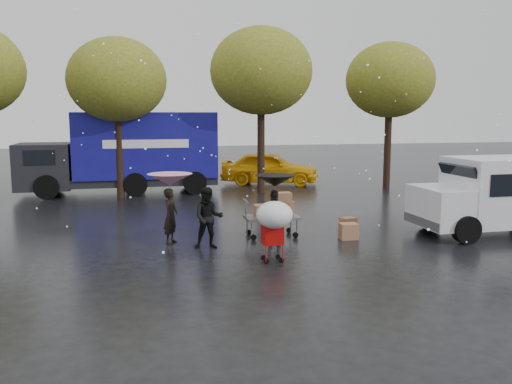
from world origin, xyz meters
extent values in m
plane|color=black|center=(0.00, 0.00, 0.00)|extent=(90.00, 90.00, 0.00)
imported|color=black|center=(-2.05, 1.32, 0.74)|extent=(0.56, 0.64, 1.48)
imported|color=black|center=(-1.14, 0.57, 0.79)|extent=(0.85, 0.71, 1.59)
imported|color=black|center=(0.58, 0.43, 0.74)|extent=(0.94, 0.69, 1.48)
cylinder|color=#4C4C4C|center=(-2.05, 1.32, 0.86)|extent=(0.02, 0.02, 1.72)
cone|color=#CC548C|center=(-2.05, 1.32, 1.72)|extent=(1.19, 1.19, 0.30)
sphere|color=#4C4C4C|center=(-2.05, 1.32, 1.75)|extent=(0.06, 0.06, 0.06)
cylinder|color=#4C4C4C|center=(0.58, 0.43, 0.86)|extent=(0.02, 0.02, 1.72)
cone|color=black|center=(0.58, 0.43, 1.72)|extent=(1.06, 1.06, 0.30)
sphere|color=#4C4C4C|center=(0.58, 0.43, 1.75)|extent=(0.06, 0.06, 0.06)
cube|color=slate|center=(0.78, 1.49, 0.55)|extent=(1.50, 0.80, 0.08)
cylinder|color=slate|center=(0.03, 1.49, 0.80)|extent=(0.04, 0.04, 0.60)
cube|color=#9B6243|center=(1.13, 1.59, 0.79)|extent=(0.55, 0.45, 0.40)
cube|color=#9B6243|center=(0.48, 1.39, 0.77)|extent=(0.45, 0.40, 0.35)
cube|color=#9B6243|center=(1.08, 1.34, 1.13)|extent=(0.40, 0.35, 0.28)
cube|color=#C3B087|center=(0.83, 1.49, 0.65)|extent=(0.90, 0.55, 0.12)
cylinder|color=black|center=(0.18, 1.17, 0.08)|extent=(0.16, 0.05, 0.16)
cylinder|color=black|center=(0.18, 1.81, 0.08)|extent=(0.16, 0.05, 0.16)
cylinder|color=black|center=(1.38, 1.17, 0.08)|extent=(0.16, 0.05, 0.16)
cylinder|color=black|center=(1.38, 1.81, 0.08)|extent=(0.16, 0.05, 0.16)
cube|color=#B30C0A|center=(0.14, -1.04, 0.65)|extent=(0.47, 0.41, 0.45)
cylinder|color=#B30C0A|center=(0.14, -1.23, 1.02)|extent=(0.42, 0.02, 0.02)
cylinder|color=#4C4C4C|center=(0.14, -1.23, 0.95)|extent=(0.02, 0.02, 0.60)
ellipsoid|color=white|center=(0.14, -1.23, 1.15)|extent=(0.84, 0.84, 0.63)
cylinder|color=black|center=(-0.04, -1.20, 0.06)|extent=(0.12, 0.04, 0.12)
cylinder|color=black|center=(-0.04, -0.88, 0.06)|extent=(0.12, 0.04, 0.12)
cylinder|color=black|center=(0.32, -1.20, 0.06)|extent=(0.12, 0.04, 0.12)
cylinder|color=black|center=(0.32, -0.88, 0.06)|extent=(0.12, 0.04, 0.12)
cube|color=white|center=(5.42, 0.45, 0.85)|extent=(1.20, 1.95, 1.10)
cube|color=black|center=(5.97, 0.45, 1.70)|extent=(0.37, 1.70, 0.67)
cube|color=slate|center=(4.87, 0.45, 0.45)|extent=(0.12, 1.90, 0.25)
cylinder|color=black|center=(5.62, -0.50, 0.38)|extent=(0.76, 0.28, 0.76)
cylinder|color=black|center=(5.62, 1.40, 0.38)|extent=(0.76, 0.28, 0.76)
cube|color=navy|center=(-2.41, 11.16, 2.10)|extent=(6.00, 2.50, 2.80)
cube|color=black|center=(-6.61, 11.16, 1.25)|extent=(2.20, 2.40, 1.90)
cube|color=black|center=(-3.41, 11.16, 0.55)|extent=(8.00, 2.30, 0.35)
cube|color=white|center=(-2.41, 9.90, 2.20)|extent=(3.50, 0.03, 0.35)
cylinder|color=black|center=(-6.41, 10.01, 0.50)|extent=(1.00, 0.30, 1.00)
cylinder|color=black|center=(-6.41, 12.31, 0.50)|extent=(1.00, 0.30, 1.00)
cylinder|color=black|center=(-0.41, 10.01, 0.50)|extent=(1.00, 0.30, 1.00)
cylinder|color=black|center=(-0.41, 12.31, 0.50)|extent=(1.00, 0.30, 1.00)
cube|color=#9B6243|center=(2.77, 0.72, 0.22)|extent=(0.51, 0.42, 0.44)
cube|color=#9B6243|center=(3.29, 1.98, 0.17)|extent=(0.51, 0.43, 0.34)
imported|color=yellow|center=(3.55, 12.59, 0.81)|extent=(5.10, 3.37, 1.61)
cylinder|color=black|center=(-3.50, 10.00, 2.24)|extent=(0.32, 0.32, 4.48)
ellipsoid|color=#40621C|center=(-3.50, 10.00, 4.80)|extent=(4.00, 4.00, 3.40)
cylinder|color=black|center=(2.50, 10.00, 2.45)|extent=(0.32, 0.32, 4.90)
ellipsoid|color=#40621C|center=(2.50, 10.00, 5.25)|extent=(4.40, 4.40, 3.74)
cylinder|color=black|center=(8.50, 10.00, 2.31)|extent=(0.32, 0.32, 4.62)
ellipsoid|color=#40621C|center=(8.50, 10.00, 4.95)|extent=(4.00, 4.00, 3.40)
camera|label=1|loc=(-3.00, -12.98, 3.44)|focal=38.00mm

